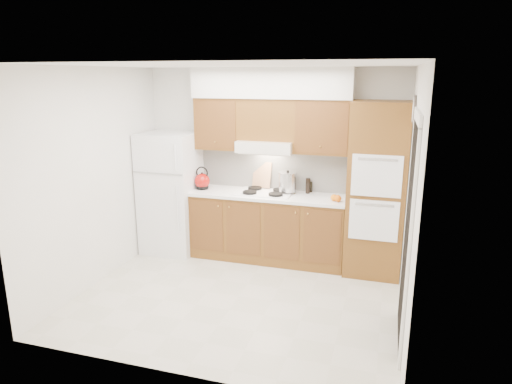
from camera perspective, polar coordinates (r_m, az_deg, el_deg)
floor at (r=5.46m, az=-2.17°, el=-12.88°), size 3.60×3.60×0.00m
ceiling at (r=4.85m, az=-2.47°, el=15.58°), size 3.60×3.60×0.00m
wall_back at (r=6.40m, az=2.06°, el=3.60°), size 3.60×0.02×2.60m
wall_left at (r=5.82m, az=-19.33°, el=1.69°), size 0.02×3.00×2.60m
wall_right at (r=4.74m, az=18.74°, el=-1.04°), size 0.02×3.00×2.60m
fridge at (r=6.66m, az=-10.55°, el=-0.08°), size 0.75×0.72×1.72m
base_cabinets at (r=6.33m, az=1.52°, el=-4.48°), size 2.11×0.60×0.90m
countertop at (r=6.18m, az=1.53°, el=-0.39°), size 2.13×0.62×0.04m
backsplash at (r=6.39m, az=2.24°, el=2.86°), size 2.11×0.03×0.56m
oven_cabinet at (r=5.93m, az=14.82°, el=0.26°), size 0.70×0.65×2.20m
upper_cab_left at (r=6.38m, az=-4.57°, el=8.53°), size 0.63×0.33×0.70m
upper_cab_right at (r=6.01m, az=8.37°, el=8.07°), size 0.73×0.33×0.70m
range_hood at (r=6.14m, az=1.32°, el=5.76°), size 0.75×0.45×0.15m
upper_cab_over_hood at (r=6.16m, az=1.49°, el=9.06°), size 0.75×0.33×0.55m
soffit at (r=6.10m, az=1.95°, el=13.48°), size 2.13×0.36×0.40m
cooktop at (r=6.21m, az=1.13°, el=-0.08°), size 0.74×0.50×0.01m
doorway at (r=4.48m, az=18.45°, el=-5.27°), size 0.02×0.90×2.10m
wall_clock at (r=5.15m, az=19.18°, el=9.73°), size 0.02×0.30×0.30m
kettle at (r=6.44m, az=-6.74°, el=1.38°), size 0.27×0.27×0.21m
cutting_board at (r=6.42m, az=0.75°, el=2.19°), size 0.29×0.14×0.36m
stock_pot at (r=6.18m, az=3.98°, el=1.25°), size 0.30×0.30×0.25m
condiment_a at (r=6.21m, az=6.49°, el=0.78°), size 0.08×0.08×0.21m
condiment_b at (r=6.30m, az=6.46°, el=0.82°), size 0.07×0.07×0.18m
condiment_c at (r=6.30m, az=6.83°, el=0.64°), size 0.06×0.06×0.14m
orange_near at (r=5.86m, az=10.20°, el=-0.81°), size 0.12×0.12×0.09m
orange_far at (r=5.89m, az=9.73°, el=-0.71°), size 0.09×0.09×0.09m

